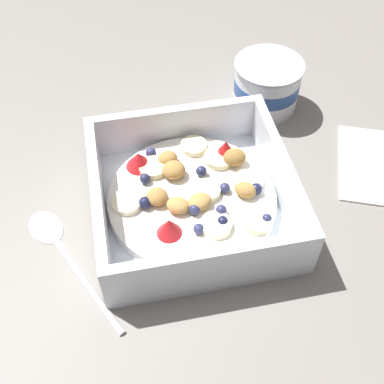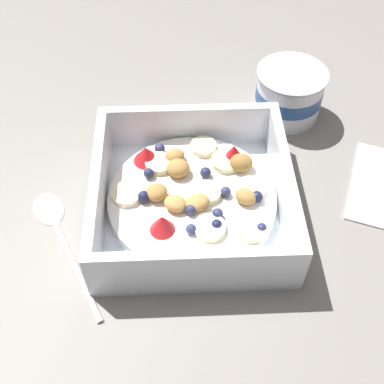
# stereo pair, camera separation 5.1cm
# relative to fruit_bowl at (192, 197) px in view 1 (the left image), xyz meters

# --- Properties ---
(ground_plane) EXTENTS (2.40, 2.40, 0.00)m
(ground_plane) POSITION_rel_fruit_bowl_xyz_m (0.02, -0.02, -0.02)
(ground_plane) COLOR gray
(fruit_bowl) EXTENTS (0.20, 0.20, 0.06)m
(fruit_bowl) POSITION_rel_fruit_bowl_xyz_m (0.00, 0.00, 0.00)
(fruit_bowl) COLOR white
(fruit_bowl) RESTS_ON ground
(spoon) EXTENTS (0.09, 0.16, 0.01)m
(spoon) POSITION_rel_fruit_bowl_xyz_m (-0.14, -0.02, -0.02)
(spoon) COLOR silver
(spoon) RESTS_ON ground
(yogurt_cup) EXTENTS (0.09, 0.09, 0.06)m
(yogurt_cup) POSITION_rel_fruit_bowl_xyz_m (0.13, 0.15, 0.01)
(yogurt_cup) COLOR white
(yogurt_cup) RESTS_ON ground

